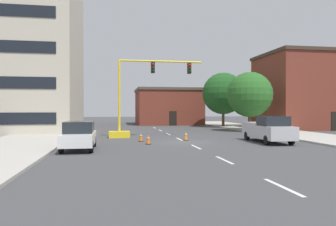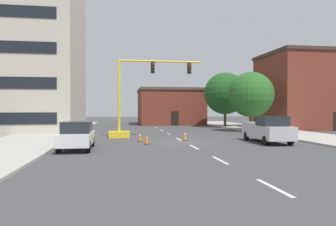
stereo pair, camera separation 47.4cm
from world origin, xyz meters
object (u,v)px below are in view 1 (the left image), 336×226
object	(u,v)px
traffic_cone_roadside_b	(148,139)
tree_right_mid	(250,95)
tree_right_far	(223,93)
sedan_white_near_left	(79,135)
traffic_cone_roadside_c	(186,136)
traffic_signal_gantry	(131,112)
traffic_cone_roadside_a	(141,137)
pickup_truck_silver	(268,129)

from	to	relation	value
traffic_cone_roadside_b	tree_right_mid	bearing A→B (deg)	41.83
tree_right_mid	traffic_cone_roadside_b	distance (m)	17.32
tree_right_far	sedan_white_near_left	size ratio (longest dim) A/B	1.67
tree_right_mid	traffic_cone_roadside_c	bearing A→B (deg)	-136.35
traffic_signal_gantry	traffic_cone_roadside_b	bearing A→B (deg)	-80.90
tree_right_far	traffic_cone_roadside_a	distance (m)	22.27
traffic_signal_gantry	traffic_cone_roadside_a	world-z (taller)	traffic_signal_gantry
traffic_cone_roadside_a	tree_right_far	bearing A→B (deg)	53.98
tree_right_mid	tree_right_far	bearing A→B (deg)	90.68
traffic_signal_gantry	traffic_cone_roadside_c	distance (m)	5.66
traffic_cone_roadside_a	traffic_cone_roadside_b	distance (m)	2.15
tree_right_mid	traffic_signal_gantry	bearing A→B (deg)	-157.66
tree_right_mid	sedan_white_near_left	size ratio (longest dim) A/B	1.47
traffic_cone_roadside_a	traffic_cone_roadside_c	size ratio (longest dim) A/B	0.97
traffic_cone_roadside_a	traffic_cone_roadside_b	size ratio (longest dim) A/B	0.98
traffic_signal_gantry	traffic_cone_roadside_a	distance (m)	4.09
tree_right_far	traffic_cone_roadside_b	xyz separation A→B (m)	(-12.50, -19.79, -4.29)
tree_right_far	tree_right_mid	distance (m)	8.53
tree_right_mid	traffic_cone_roadside_a	bearing A→B (deg)	-144.73
traffic_signal_gantry	tree_right_far	bearing A→B (deg)	46.36
tree_right_mid	traffic_cone_roadside_c	world-z (taller)	tree_right_mid
sedan_white_near_left	traffic_cone_roadside_a	distance (m)	6.08
tree_right_far	sedan_white_near_left	xyz separation A→B (m)	(-17.01, -22.08, -3.76)
traffic_signal_gantry	tree_right_mid	world-z (taller)	traffic_signal_gantry
traffic_cone_roadside_a	traffic_cone_roadside_b	world-z (taller)	traffic_cone_roadside_b
traffic_cone_roadside_a	tree_right_mid	bearing A→B (deg)	35.27
tree_right_mid	sedan_white_near_left	xyz separation A→B (m)	(-17.11, -13.56, -3.23)
tree_right_far	pickup_truck_silver	world-z (taller)	tree_right_far
sedan_white_near_left	traffic_signal_gantry	bearing A→B (deg)	65.85
sedan_white_near_left	traffic_cone_roadside_a	world-z (taller)	sedan_white_near_left
traffic_signal_gantry	traffic_cone_roadside_c	size ratio (longest dim) A/B	11.18
sedan_white_near_left	traffic_cone_roadside_c	bearing A→B (deg)	30.94
traffic_signal_gantry	traffic_cone_roadside_c	bearing A→B (deg)	-38.66
traffic_signal_gantry	pickup_truck_silver	size ratio (longest dim) A/B	1.51
tree_right_mid	traffic_cone_roadside_c	xyz separation A→B (m)	(-9.33, -8.90, -3.76)
sedan_white_near_left	traffic_cone_roadside_b	bearing A→B (deg)	26.88
tree_right_far	sedan_white_near_left	world-z (taller)	tree_right_far
pickup_truck_silver	traffic_cone_roadside_c	size ratio (longest dim) A/B	7.39
traffic_cone_roadside_b	traffic_cone_roadside_c	size ratio (longest dim) A/B	0.99
tree_right_far	tree_right_mid	world-z (taller)	tree_right_far
traffic_cone_roadside_a	traffic_cone_roadside_c	xyz separation A→B (m)	(3.62, 0.26, 0.01)
traffic_signal_gantry	traffic_cone_roadside_a	xyz separation A→B (m)	(0.57, -3.60, -1.84)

